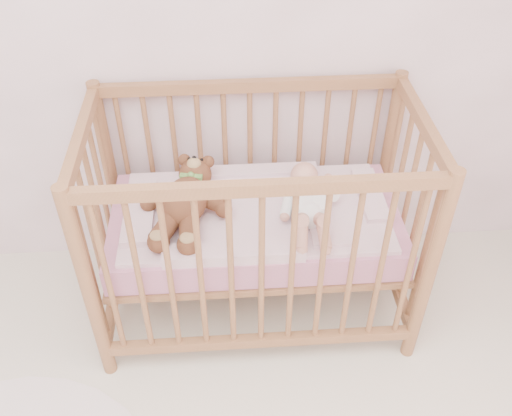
{
  "coord_description": "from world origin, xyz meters",
  "views": [
    {
      "loc": [
        0.34,
        -0.22,
        2.12
      ],
      "look_at": [
        0.46,
        1.55,
        0.62
      ],
      "focal_mm": 40.0,
      "sensor_mm": 36.0,
      "label": 1
    }
  ],
  "objects": [
    {
      "name": "blanket",
      "position": [
        0.46,
        1.6,
        0.56
      ],
      "size": [
        1.1,
        0.58,
        0.06
      ],
      "primitive_type": null,
      "color": "#F7AABE",
      "rests_on": "mattress"
    },
    {
      "name": "crib",
      "position": [
        0.46,
        1.6,
        0.5
      ],
      "size": [
        1.36,
        0.76,
        1.0
      ],
      "primitive_type": null,
      "color": "#9E6B43",
      "rests_on": "floor"
    },
    {
      "name": "baby",
      "position": [
        0.68,
        1.58,
        0.64
      ],
      "size": [
        0.28,
        0.55,
        0.13
      ],
      "primitive_type": null,
      "rotation": [
        0.0,
        0.0,
        -0.04
      ],
      "color": "white",
      "rests_on": "blanket"
    },
    {
      "name": "teddy_bear",
      "position": [
        0.18,
        1.58,
        0.65
      ],
      "size": [
        0.5,
        0.63,
        0.16
      ],
      "primitive_type": null,
      "rotation": [
        0.0,
        0.0,
        -0.19
      ],
      "color": "brown",
      "rests_on": "blanket"
    },
    {
      "name": "mattress",
      "position": [
        0.46,
        1.6,
        0.49
      ],
      "size": [
        1.22,
        0.62,
        0.13
      ],
      "primitive_type": "cube",
      "color": "#C57B96",
      "rests_on": "crib"
    }
  ]
}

